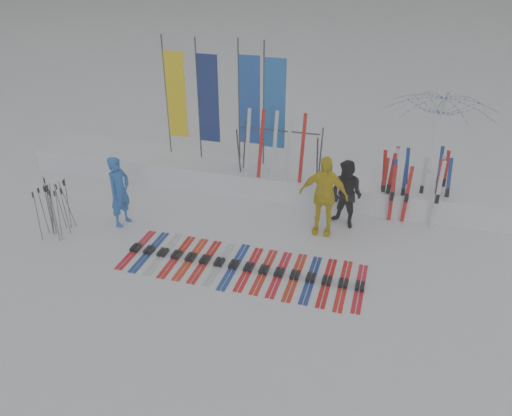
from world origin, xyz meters
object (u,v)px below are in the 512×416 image
(person_black, at_px, (346,194))
(ski_row, at_px, (242,266))
(tent_canopy, at_px, (436,140))
(ski_rack, at_px, (280,146))
(person_yellow, at_px, (324,196))
(person_blue, at_px, (120,191))

(person_black, relative_size, ski_row, 0.32)
(tent_canopy, distance_m, ski_rack, 4.18)
(person_yellow, bearing_deg, ski_row, -124.17)
(person_black, distance_m, person_yellow, 0.65)
(ski_row, distance_m, ski_rack, 3.64)
(person_black, distance_m, tent_canopy, 3.48)
(person_black, bearing_deg, person_blue, -139.59)
(person_blue, distance_m, tent_canopy, 8.13)
(person_black, height_order, ski_rack, ski_rack)
(person_yellow, xyz_separation_m, tent_canopy, (2.39, 3.29, 0.35))
(person_yellow, xyz_separation_m, ski_row, (-1.31, -1.89, -0.89))
(ski_rack, bearing_deg, tent_canopy, 25.50)
(person_black, bearing_deg, ski_rack, 175.07)
(ski_row, bearing_deg, ski_rack, 91.25)
(person_blue, relative_size, ski_rack, 0.82)
(person_blue, distance_m, person_yellow, 4.63)
(person_yellow, height_order, ski_rack, person_yellow)
(ski_rack, bearing_deg, person_blue, -142.26)
(person_black, bearing_deg, ski_row, -102.31)
(person_black, xyz_separation_m, ski_row, (-1.77, -2.33, -0.77))
(person_blue, relative_size, tent_canopy, 0.59)
(tent_canopy, bearing_deg, ski_row, -125.50)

